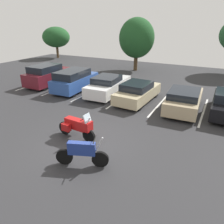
% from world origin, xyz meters
% --- Properties ---
extents(ground, '(44.00, 44.00, 0.10)m').
position_xyz_m(ground, '(0.00, 0.00, -0.05)').
color(ground, '#2D2D30').
extents(motorcycle_touring, '(2.20, 0.91, 1.44)m').
position_xyz_m(motorcycle_touring, '(-0.48, 0.16, 0.67)').
color(motorcycle_touring, black).
rests_on(motorcycle_touring, ground).
extents(motorcycle_second, '(2.04, 0.93, 1.34)m').
position_xyz_m(motorcycle_second, '(0.97, -1.51, 0.60)').
color(motorcycle_second, black).
rests_on(motorcycle_second, ground).
extents(parking_stripes, '(17.45, 5.14, 0.01)m').
position_xyz_m(parking_stripes, '(-1.10, 6.67, 0.00)').
color(parking_stripes, silver).
rests_on(parking_stripes, ground).
extents(car_maroon, '(2.03, 4.52, 1.84)m').
position_xyz_m(car_maroon, '(-8.53, 6.76, 0.90)').
color(car_maroon, maroon).
rests_on(car_maroon, ground).
extents(car_blue, '(2.11, 4.56, 1.74)m').
position_xyz_m(car_blue, '(-5.40, 6.53, 0.87)').
color(car_blue, '#2D519E').
rests_on(car_blue, ground).
extents(car_white, '(2.18, 5.00, 1.49)m').
position_xyz_m(car_white, '(-2.46, 6.95, 0.72)').
color(car_white, white).
rests_on(car_white, ground).
extents(car_champagne, '(2.11, 4.53, 1.42)m').
position_xyz_m(car_champagne, '(0.17, 6.48, 0.69)').
color(car_champagne, '#C1B289').
rests_on(car_champagne, ground).
extents(car_tan, '(2.13, 4.53, 1.43)m').
position_xyz_m(car_tan, '(3.42, 6.31, 0.72)').
color(car_tan, tan).
rests_on(car_tan, ground).
extents(tree_left, '(3.93, 3.93, 5.77)m').
position_xyz_m(tree_left, '(-3.88, 16.20, 3.59)').
color(tree_left, '#4C3823').
rests_on(tree_left, ground).
extents(tree_center_left, '(4.10, 4.10, 4.58)m').
position_xyz_m(tree_center_left, '(-18.17, 19.18, 3.07)').
color(tree_center_left, '#4C3823').
rests_on(tree_center_left, ground).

